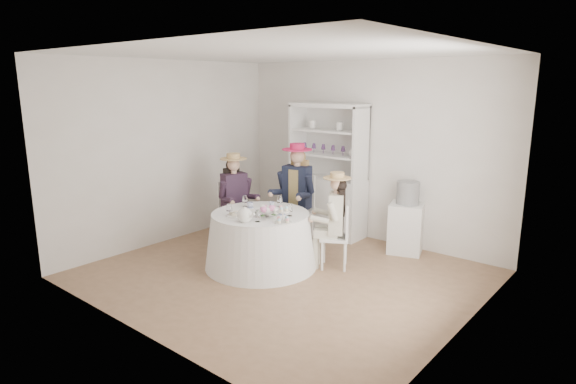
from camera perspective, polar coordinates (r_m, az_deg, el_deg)
The scene contains 23 objects.
ground at distance 6.18m, azimuth -0.60°, elevation -9.70°, with size 4.50×4.50×0.00m, color brown.
ceiling at distance 5.72m, azimuth -0.67°, elevation 16.16°, with size 4.50×4.50×0.00m, color white.
wall_back at distance 7.42m, azimuth 9.44°, elevation 4.77°, with size 4.50×4.50×0.00m, color silver.
wall_front at distance 4.50m, azimuth -17.35°, elevation -0.83°, with size 4.50×4.50×0.00m, color silver.
wall_left at distance 7.44m, azimuth -14.02°, elevation 4.58°, with size 4.50×4.50×0.00m, color silver.
wall_right at distance 4.70m, azimuth 20.80°, elevation -0.52°, with size 4.50×4.50×0.00m, color silver.
tea_table at distance 6.33m, azimuth -3.26°, elevation -5.69°, with size 1.46×1.46×0.73m.
hutch at distance 7.63m, azimuth 4.77°, elevation 0.41°, with size 1.32×0.71×2.06m.
side_table at distance 7.04m, azimuth 13.81°, elevation -4.17°, with size 0.46×0.46×0.71m, color silver.
hatbox at distance 6.91m, azimuth 14.03°, elevation -0.09°, with size 0.32×0.32×0.32m, color black.
guest_left at distance 7.08m, azimuth -6.30°, elevation -0.26°, with size 0.56×0.52×1.38m.
guest_mid at distance 6.99m, azimuth 0.98°, elevation 0.37°, with size 0.57×0.60×1.52m.
guest_right at distance 6.21m, azimuth 5.55°, elevation -2.68°, with size 0.54×0.50×1.27m.
spare_chair at distance 7.61m, azimuth 0.73°, elevation -1.65°, with size 0.49×0.49×0.87m.
teacup_a at distance 6.47m, azimuth -4.50°, elevation -1.60°, with size 0.09×0.09×0.07m, color white.
teacup_b at distance 6.46m, azimuth -1.96°, elevation -1.57°, with size 0.07×0.07×0.07m, color white.
teacup_c at distance 6.12m, azimuth -0.74°, elevation -2.42°, with size 0.08×0.08×0.07m, color white.
flower_bowl at distance 6.07m, azimuth -2.10°, elevation -2.63°, with size 0.20×0.20×0.05m, color white.
flower_arrangement at distance 5.99m, azimuth -2.56°, elevation -2.10°, with size 0.21×0.20×0.08m.
table_teapot at distance 5.82m, azimuth -5.14°, elevation -2.76°, with size 0.26×0.19×0.20m.
sandwich_plate at distance 6.11m, azimuth -6.29°, elevation -2.70°, with size 0.24×0.24×0.05m.
cupcake_stand at distance 5.76m, azimuth -0.60°, elevation -2.97°, with size 0.21×0.21×0.20m.
stemware_set at distance 6.20m, azimuth -3.31°, elevation -1.83°, with size 0.84×0.81×0.15m.
Camera 1 is at (3.69, -4.35, 2.36)m, focal length 30.00 mm.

